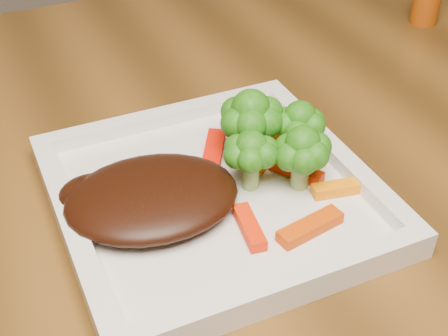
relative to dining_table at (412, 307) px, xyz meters
name	(u,v)px	position (x,y,z in m)	size (l,w,h in m)	color
dining_table	(412,307)	(0.00, 0.00, 0.00)	(1.60, 0.90, 0.75)	brown
plate	(214,198)	(-0.35, -0.06, 0.38)	(0.27, 0.27, 0.01)	white
steak	(152,197)	(-0.40, -0.05, 0.40)	(0.15, 0.12, 0.03)	black
broccoli_0	(250,126)	(-0.30, -0.02, 0.42)	(0.07, 0.07, 0.07)	#126811
broccoli_1	(299,128)	(-0.25, -0.04, 0.42)	(0.06, 0.06, 0.06)	#146110
broccoli_2	(301,159)	(-0.27, -0.08, 0.42)	(0.06, 0.06, 0.06)	#206B11
broccoli_3	(251,159)	(-0.31, -0.06, 0.42)	(0.05, 0.05, 0.06)	#1F7413
carrot_0	(310,227)	(-0.30, -0.13, 0.39)	(0.06, 0.02, 0.01)	#CB3F03
carrot_1	(339,188)	(-0.25, -0.10, 0.39)	(0.05, 0.01, 0.01)	orange
carrot_2	(249,227)	(-0.34, -0.11, 0.39)	(0.05, 0.01, 0.01)	#F12703
carrot_3	(287,134)	(-0.25, -0.01, 0.39)	(0.06, 0.02, 0.01)	#FF6E04
carrot_4	(214,151)	(-0.33, 0.00, 0.39)	(0.06, 0.02, 0.01)	red
carrot_5	(297,171)	(-0.27, -0.06, 0.39)	(0.05, 0.01, 0.01)	red
carrot_6	(263,162)	(-0.29, -0.04, 0.39)	(0.05, 0.01, 0.01)	orange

